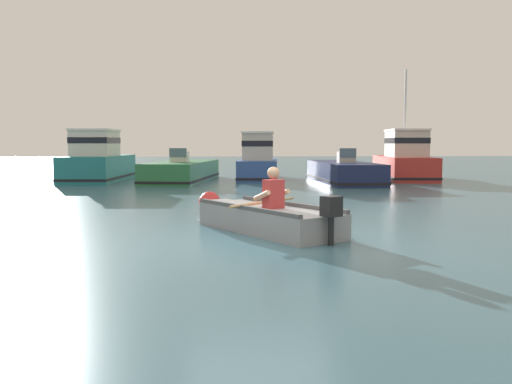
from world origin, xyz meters
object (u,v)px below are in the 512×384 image
at_px(moored_boat_blue, 258,162).
at_px(rowboat_with_person, 266,218).
at_px(moored_boat_green, 182,172).
at_px(moored_boat_teal, 98,162).
at_px(moored_boat_navy, 343,173).
at_px(moored_boat_red, 404,161).
at_px(mooring_buoy, 210,202).

bearing_deg(moored_boat_blue, rowboat_with_person, -93.15).
bearing_deg(moored_boat_blue, moored_boat_green, -166.37).
xyz_separation_m(moored_boat_teal, moored_boat_navy, (10.34, -1.33, -0.43)).
distance_m(moored_boat_teal, moored_boat_red, 13.52).
distance_m(rowboat_with_person, moored_boat_blue, 14.53).
xyz_separation_m(moored_boat_green, moored_boat_blue, (3.32, 0.81, 0.38)).
xyz_separation_m(rowboat_with_person, moored_boat_red, (7.40, 14.39, 0.58)).
relative_size(rowboat_with_person, moored_boat_teal, 0.62).
bearing_deg(moored_boat_red, moored_boat_navy, -150.00).
bearing_deg(rowboat_with_person, moored_boat_green, 100.45).
relative_size(rowboat_with_person, moored_boat_blue, 0.66).
height_order(moored_boat_teal, moored_boat_red, moored_boat_red).
relative_size(moored_boat_teal, moored_boat_blue, 1.07).
bearing_deg(mooring_buoy, rowboat_with_person, -67.90).
bearing_deg(moored_boat_blue, moored_boat_red, -0.94).
distance_m(moored_boat_teal, moored_boat_blue, 6.94).
bearing_deg(moored_boat_navy, moored_boat_green, 170.42).
bearing_deg(moored_boat_teal, rowboat_with_person, -66.23).
bearing_deg(moored_boat_red, moored_boat_green, -175.98).
relative_size(moored_boat_green, moored_boat_blue, 1.32).
bearing_deg(moored_boat_blue, moored_boat_teal, -174.91).
bearing_deg(mooring_buoy, moored_boat_navy, 61.71).
bearing_deg(moored_boat_green, moored_boat_red, 4.02).
xyz_separation_m(moored_boat_teal, moored_boat_blue, (6.91, 0.62, -0.05)).
relative_size(rowboat_with_person, mooring_buoy, 6.79).
bearing_deg(mooring_buoy, moored_boat_blue, 80.91).
bearing_deg(mooring_buoy, moored_boat_teal, 114.17).
relative_size(moored_boat_blue, moored_boat_red, 0.84).
xyz_separation_m(rowboat_with_person, moored_boat_navy, (4.22, 12.56, 0.15)).
distance_m(moored_boat_green, moored_boat_navy, 6.84).
bearing_deg(moored_boat_navy, mooring_buoy, -118.29).
relative_size(moored_boat_green, moored_boat_red, 1.11).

